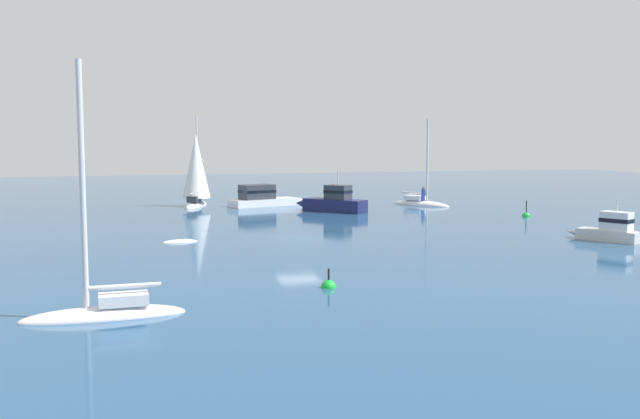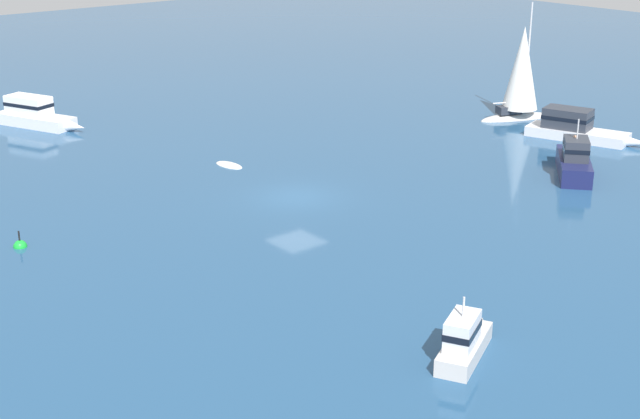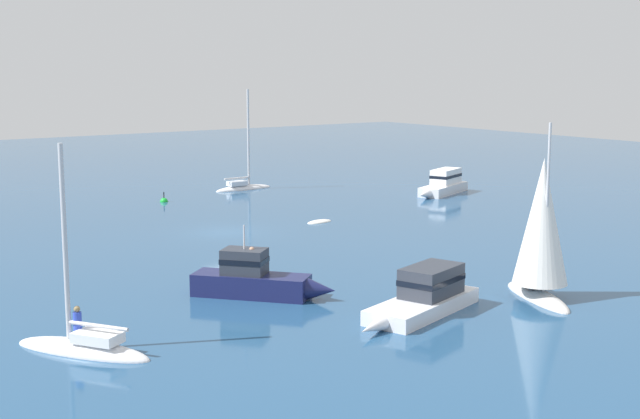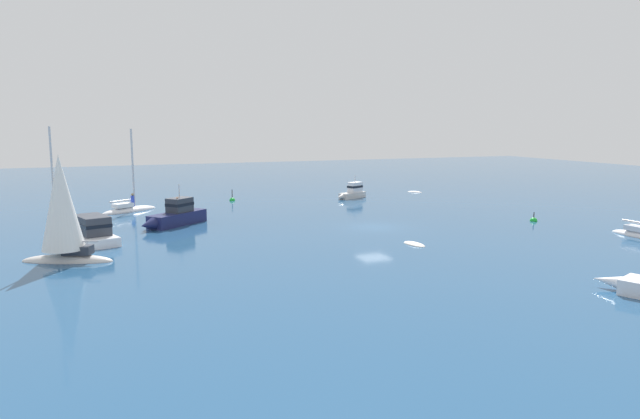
# 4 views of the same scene
# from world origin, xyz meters

# --- Properties ---
(ground_plane) EXTENTS (160.00, 160.00, 0.00)m
(ground_plane) POSITION_xyz_m (0.00, 0.00, 0.00)
(ground_plane) COLOR navy
(rib) EXTENTS (1.97, 1.70, 0.31)m
(rib) POSITION_xyz_m (-19.33, 15.38, 0.00)
(rib) COLOR white
(rib) RESTS_ON ground
(yacht) EXTENTS (3.28, 5.56, 8.48)m
(yacht) POSITION_xyz_m (3.48, -22.44, 3.00)
(yacht) COLOR silver
(yacht) RESTS_ON ground
(skiff) EXTENTS (2.14, 1.18, 0.33)m
(skiff) POSITION_xyz_m (6.97, -0.47, 0.00)
(skiff) COLOR silver
(skiff) RESTS_ON ground
(cabin_cruiser) EXTENTS (7.90, 3.98, 1.93)m
(cabin_cruiser) POSITION_xyz_m (-2.21, -21.05, 0.76)
(cabin_cruiser) COLOR white
(cabin_cruiser) RESTS_ON ground
(powerboat) EXTENTS (2.76, 4.28, 2.47)m
(powerboat) POSITION_xyz_m (-17.19, 6.11, 0.69)
(powerboat) COLOR silver
(powerboat) RESTS_ON ground
(yacht_1) EXTENTS (4.29, 5.73, 8.17)m
(yacht_1) POSITION_xyz_m (-16.10, -17.67, 0.19)
(yacht_1) COLOR white
(yacht_1) RESTS_ON ground
(cabin_cruiser_1) EXTENTS (5.30, 5.96, 3.31)m
(cabin_cruiser_1) POSITION_xyz_m (-6.72, -14.63, 0.81)
(cabin_cruiser_1) COLOR #191E4C
(cabin_cruiser_1) RESTS_ON ground
(channel_buoy) EXTENTS (0.62, 0.62, 1.07)m
(channel_buoy) POSITION_xyz_m (2.42, 13.93, 0.01)
(channel_buoy) COLOR green
(channel_buoy) RESTS_ON ground
(mooring_buoy) EXTENTS (0.62, 0.62, 1.52)m
(mooring_buoy) POSITION_xyz_m (-20.02, -6.87, 0.02)
(mooring_buoy) COLOR green
(mooring_buoy) RESTS_ON ground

